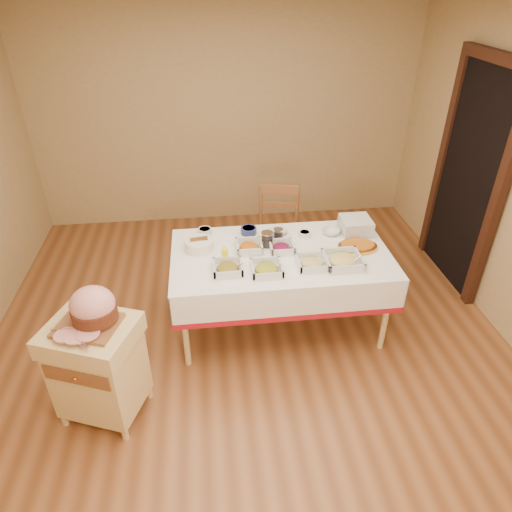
# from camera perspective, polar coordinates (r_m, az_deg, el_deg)

# --- Properties ---
(room_shell) EXTENTS (5.00, 5.00, 5.00)m
(room_shell) POSITION_cam_1_polar(r_m,az_deg,el_deg) (3.25, -0.99, 5.37)
(room_shell) COLOR brown
(room_shell) RESTS_ON ground
(doorway) EXTENTS (0.09, 1.10, 2.20)m
(doorway) POSITION_cam_1_polar(r_m,az_deg,el_deg) (4.82, 25.18, 9.12)
(doorway) COLOR black
(doorway) RESTS_ON ground
(dining_table) EXTENTS (1.82, 1.02, 0.76)m
(dining_table) POSITION_cam_1_polar(r_m,az_deg,el_deg) (3.90, 3.04, -1.62)
(dining_table) COLOR #E3C27D
(dining_table) RESTS_ON ground
(butcher_cart) EXTENTS (0.70, 0.65, 0.81)m
(butcher_cart) POSITION_cam_1_polar(r_m,az_deg,el_deg) (3.40, -19.14, -12.80)
(butcher_cart) COLOR #E3C27D
(butcher_cart) RESTS_ON ground
(dining_chair) EXTENTS (0.50, 0.48, 0.96)m
(dining_chair) POSITION_cam_1_polar(r_m,az_deg,el_deg) (4.63, 2.75, 2.84)
(dining_chair) COLOR brown
(dining_chair) RESTS_ON ground
(ham_on_board) EXTENTS (0.41, 0.39, 0.27)m
(ham_on_board) POSITION_cam_1_polar(r_m,az_deg,el_deg) (3.12, -19.79, -6.30)
(ham_on_board) COLOR brown
(ham_on_board) RESTS_ON butcher_cart
(serving_dish_a) EXTENTS (0.23, 0.23, 0.10)m
(serving_dish_a) POSITION_cam_1_polar(r_m,az_deg,el_deg) (3.56, -3.55, -1.50)
(serving_dish_a) COLOR silver
(serving_dish_a) RESTS_ON dining_table
(serving_dish_b) EXTENTS (0.24, 0.24, 0.10)m
(serving_dish_b) POSITION_cam_1_polar(r_m,az_deg,el_deg) (3.55, 1.34, -1.60)
(serving_dish_b) COLOR silver
(serving_dish_b) RESTS_ON dining_table
(serving_dish_c) EXTENTS (0.23, 0.23, 0.09)m
(serving_dish_c) POSITION_cam_1_polar(r_m,az_deg,el_deg) (3.65, 7.00, -0.85)
(serving_dish_c) COLOR silver
(serving_dish_c) RESTS_ON dining_table
(serving_dish_d) EXTENTS (0.29, 0.29, 0.11)m
(serving_dish_d) POSITION_cam_1_polar(r_m,az_deg,el_deg) (3.71, 10.80, -0.53)
(serving_dish_d) COLOR silver
(serving_dish_d) RESTS_ON dining_table
(serving_dish_e) EXTENTS (0.23, 0.22, 0.10)m
(serving_dish_e) POSITION_cam_1_polar(r_m,az_deg,el_deg) (3.82, -0.86, 1.17)
(serving_dish_e) COLOR silver
(serving_dish_e) RESTS_ON dining_table
(serving_dish_f) EXTENTS (0.21, 0.20, 0.10)m
(serving_dish_f) POSITION_cam_1_polar(r_m,az_deg,el_deg) (3.83, 3.23, 1.09)
(serving_dish_f) COLOR silver
(serving_dish_f) RESTS_ON dining_table
(small_bowl_left) EXTENTS (0.12, 0.12, 0.06)m
(small_bowl_left) POSITION_cam_1_polar(r_m,az_deg,el_deg) (4.08, -6.42, 3.11)
(small_bowl_left) COLOR silver
(small_bowl_left) RESTS_ON dining_table
(small_bowl_mid) EXTENTS (0.14, 0.14, 0.06)m
(small_bowl_mid) POSITION_cam_1_polar(r_m,az_deg,el_deg) (4.07, -0.92, 3.24)
(small_bowl_mid) COLOR navy
(small_bowl_mid) RESTS_ON dining_table
(small_bowl_right) EXTENTS (0.10, 0.10, 0.05)m
(small_bowl_right) POSITION_cam_1_polar(r_m,az_deg,el_deg) (4.04, 6.09, 2.75)
(small_bowl_right) COLOR silver
(small_bowl_right) RESTS_ON dining_table
(bowl_white_imported) EXTENTS (0.20, 0.20, 0.04)m
(bowl_white_imported) POSITION_cam_1_polar(r_m,az_deg,el_deg) (4.09, 2.81, 3.11)
(bowl_white_imported) COLOR silver
(bowl_white_imported) RESTS_ON dining_table
(bowl_small_imported) EXTENTS (0.20, 0.20, 0.05)m
(bowl_small_imported) POSITION_cam_1_polar(r_m,az_deg,el_deg) (4.12, 9.40, 3.03)
(bowl_small_imported) COLOR silver
(bowl_small_imported) RESTS_ON dining_table
(preserve_jar_left) EXTENTS (0.10, 0.10, 0.13)m
(preserve_jar_left) POSITION_cam_1_polar(r_m,az_deg,el_deg) (3.87, 1.39, 2.04)
(preserve_jar_left) COLOR silver
(preserve_jar_left) RESTS_ON dining_table
(preserve_jar_right) EXTENTS (0.09, 0.09, 0.11)m
(preserve_jar_right) POSITION_cam_1_polar(r_m,az_deg,el_deg) (3.97, 2.78, 2.63)
(preserve_jar_right) COLOR silver
(preserve_jar_right) RESTS_ON dining_table
(mustard_bottle) EXTENTS (0.05, 0.05, 0.16)m
(mustard_bottle) POSITION_cam_1_polar(r_m,az_deg,el_deg) (3.65, -3.91, 0.14)
(mustard_bottle) COLOR #FFF11A
(mustard_bottle) RESTS_ON dining_table
(bread_basket) EXTENTS (0.24, 0.24, 0.11)m
(bread_basket) POSITION_cam_1_polar(r_m,az_deg,el_deg) (3.86, -7.10, 1.42)
(bread_basket) COLOR white
(bread_basket) RESTS_ON dining_table
(plate_stack) EXTENTS (0.26, 0.26, 0.14)m
(plate_stack) POSITION_cam_1_polar(r_m,az_deg,el_deg) (4.16, 12.33, 3.71)
(plate_stack) COLOR silver
(plate_stack) RESTS_ON dining_table
(brass_platter) EXTENTS (0.34, 0.24, 0.04)m
(brass_platter) POSITION_cam_1_polar(r_m,az_deg,el_deg) (3.95, 12.58, 1.19)
(brass_platter) COLOR #C78938
(brass_platter) RESTS_ON dining_table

